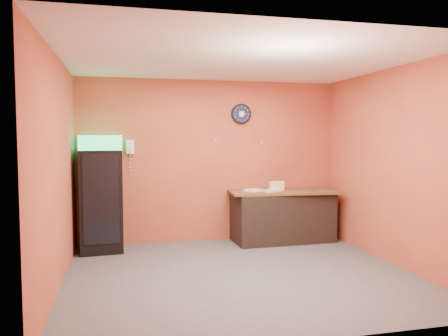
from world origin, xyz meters
name	(u,v)px	position (x,y,z in m)	size (l,w,h in m)	color
floor	(240,274)	(0.00, 0.00, 0.00)	(4.50, 4.50, 0.00)	#47474C
back_wall	(210,161)	(0.00, 2.00, 1.40)	(4.50, 0.02, 2.80)	#BA5C34
left_wall	(58,172)	(-2.25, 0.00, 1.40)	(0.02, 4.00, 2.80)	#BA5C34
right_wall	(393,166)	(2.25, 0.00, 1.40)	(0.02, 4.00, 2.80)	#BA5C34
ceiling	(240,60)	(0.00, 0.00, 2.80)	(4.50, 4.00, 0.02)	white
beverage_cooler	(100,195)	(-1.84, 1.61, 0.90)	(0.69, 0.70, 1.84)	black
prep_counter	(282,217)	(1.21, 1.62, 0.43)	(1.70, 0.76, 0.85)	black
wall_clock	(241,114)	(0.55, 1.97, 2.22)	(0.35, 0.06, 0.35)	black
wall_phone	(130,147)	(-1.37, 1.95, 1.65)	(0.13, 0.11, 0.24)	white
butcher_paper	(283,191)	(1.21, 1.62, 0.87)	(1.86, 0.83, 0.04)	brown
sub_roll_stack	(277,186)	(1.09, 1.59, 0.97)	(0.26, 0.10, 0.16)	beige
wrapped_sandwich_left	(257,190)	(0.72, 1.56, 0.91)	(0.26, 0.10, 0.04)	white
wrapped_sandwich_mid	(272,190)	(0.97, 1.48, 0.91)	(0.28, 0.11, 0.04)	white
wrapped_sandwich_right	(251,190)	(0.64, 1.65, 0.91)	(0.26, 0.10, 0.04)	white
kitchen_tool	(269,189)	(0.96, 1.66, 0.92)	(0.06, 0.06, 0.06)	silver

